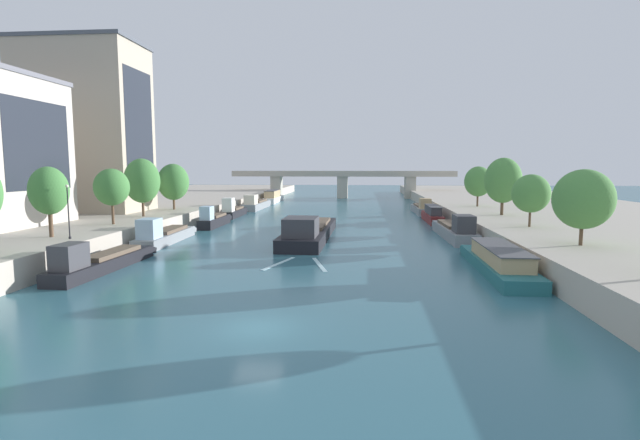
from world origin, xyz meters
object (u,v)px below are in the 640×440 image
(tree_left_by_lamp, at_px, (173,182))
(moored_boat_left_far, at_px, (273,197))
(moored_boat_left_downstream, at_px, (256,204))
(tree_left_distant, at_px, (49,191))
(moored_boat_left_lone, at_px, (100,261))
(moored_boat_right_downstream, at_px, (422,208))
(moored_boat_left_midway, at_px, (233,211))
(bridge_far, at_px, (343,181))
(lamppost_left_bank, at_px, (68,209))
(barge_midriver, at_px, (309,231))
(moored_boat_left_end, at_px, (214,220))
(tree_right_past_mid, at_px, (503,180))
(tree_left_past_mid, at_px, (142,181))
(moored_boat_right_second, at_px, (498,261))
(moored_boat_right_end, at_px, (455,230))
(tree_right_by_lamp, at_px, (478,182))
(tree_left_second, at_px, (112,187))
(moored_boat_left_second, at_px, (164,235))
(moored_boat_right_far, at_px, (432,215))
(tree_right_third, at_px, (583,199))

(tree_left_by_lamp, bearing_deg, moored_boat_left_far, 82.26)
(moored_boat_left_downstream, distance_m, tree_left_distant, 54.97)
(moored_boat_left_lone, height_order, moored_boat_right_downstream, moored_boat_right_downstream)
(moored_boat_left_downstream, relative_size, tree_left_distant, 2.50)
(moored_boat_left_lone, relative_size, moored_boat_left_midway, 1.24)
(bridge_far, bearing_deg, lamppost_left_bank, -102.49)
(barge_midriver, height_order, moored_boat_right_downstream, barge_midriver)
(moored_boat_left_end, distance_m, tree_right_past_mid, 39.74)
(tree_left_past_mid, bearing_deg, moored_boat_right_second, -26.33)
(barge_midriver, xyz_separation_m, moored_boat_right_end, (17.12, 2.24, -0.02))
(bridge_far, bearing_deg, moored_boat_left_midway, -108.05)
(tree_right_by_lamp, bearing_deg, moored_boat_left_lone, -133.74)
(moored_boat_left_lone, xyz_separation_m, tree_right_by_lamp, (39.40, 41.17, 5.30))
(moored_boat_left_lone, bearing_deg, moored_boat_right_downstream, 58.16)
(moored_boat_left_midway, bearing_deg, bridge_far, 71.95)
(moored_boat_right_downstream, height_order, tree_left_second, tree_left_second)
(tree_left_distant, distance_m, tree_right_by_lamp, 59.33)
(moored_boat_left_far, distance_m, tree_left_distant, 73.72)
(moored_boat_left_far, bearing_deg, moored_boat_right_downstream, -38.26)
(moored_boat_left_end, distance_m, tree_left_second, 18.07)
(moored_boat_left_lone, xyz_separation_m, moored_boat_right_second, (32.08, 2.59, 0.08))
(tree_left_by_lamp, relative_size, bridge_far, 0.11)
(tree_left_by_lamp, distance_m, tree_right_by_lamp, 46.96)
(barge_midriver, height_order, moored_boat_left_second, barge_midriver)
(tree_right_past_mid, bearing_deg, moored_boat_right_end, -137.08)
(barge_midriver, distance_m, tree_left_second, 22.33)
(moored_boat_right_far, xyz_separation_m, tree_left_by_lamp, (-38.48, -6.22, 5.16))
(lamppost_left_bank, bearing_deg, moored_boat_right_end, 26.32)
(moored_boat_left_second, height_order, tree_left_past_mid, tree_left_past_mid)
(moored_boat_left_far, height_order, tree_left_distant, tree_left_distant)
(moored_boat_left_far, distance_m, moored_boat_right_downstream, 41.25)
(moored_boat_left_far, height_order, tree_right_past_mid, tree_right_past_mid)
(tree_left_second, xyz_separation_m, tree_right_by_lamp, (45.48, 27.77, -0.10))
(moored_boat_left_end, relative_size, moored_boat_right_end, 0.69)
(moored_boat_right_downstream, bearing_deg, moored_boat_left_lone, -121.84)
(barge_midriver, bearing_deg, tree_right_past_mid, 20.23)
(tree_left_by_lamp, relative_size, tree_right_past_mid, 0.90)
(barge_midriver, xyz_separation_m, tree_right_third, (23.66, -15.40, 4.90))
(moored_boat_left_lone, xyz_separation_m, moored_boat_left_far, (-0.40, 77.05, 0.36))
(moored_boat_left_far, distance_m, tree_left_second, 64.11)
(moored_boat_left_end, distance_m, tree_left_distant, 27.16)
(moored_boat_left_second, distance_m, moored_boat_right_end, 33.55)
(moored_boat_right_second, height_order, moored_boat_right_end, moored_boat_right_end)
(moored_boat_left_midway, relative_size, tree_right_third, 1.81)
(moored_boat_right_end, bearing_deg, barge_midriver, -172.55)
(moored_boat_left_second, bearing_deg, moored_boat_right_far, 35.60)
(moored_boat_left_midway, bearing_deg, tree_left_second, -100.25)
(tree_right_past_mid, distance_m, bridge_far, 69.93)
(tree_left_past_mid, relative_size, tree_right_third, 1.20)
(moored_boat_left_downstream, relative_size, moored_boat_left_far, 0.96)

